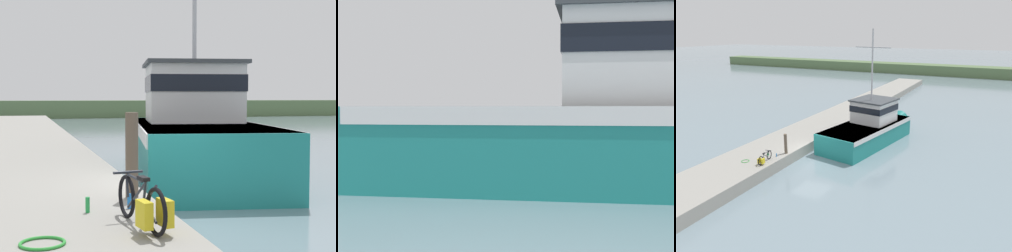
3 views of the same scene
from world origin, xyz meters
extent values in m
plane|color=gray|center=(0.00, 0.00, 0.00)|extent=(320.00, 320.00, 0.00)
cube|color=gray|center=(-3.07, 0.00, 0.42)|extent=(4.40, 80.00, 0.84)
cube|color=#567047|center=(30.00, 55.03, 1.08)|extent=(180.00, 5.00, 2.15)
cube|color=teal|center=(2.35, 5.35, 0.87)|extent=(5.34, 10.00, 1.74)
cone|color=teal|center=(3.33, 10.86, 0.87)|extent=(1.93, 1.97, 1.65)
cube|color=white|center=(2.35, 5.35, 1.57)|extent=(5.38, 9.83, 0.35)
cube|color=white|center=(2.56, 6.52, 2.69)|extent=(3.50, 3.64, 1.89)
cube|color=black|center=(2.56, 6.52, 3.02)|extent=(3.57, 3.72, 0.53)
cube|color=#3D4247|center=(2.56, 6.52, 3.69)|extent=(3.78, 3.94, 0.12)
torus|color=black|center=(-1.43, -3.98, 1.15)|extent=(0.15, 0.62, 0.62)
torus|color=black|center=(-1.59, -2.89, 1.15)|extent=(0.15, 0.62, 0.62)
cylinder|color=#232833|center=(-1.46, -3.80, 1.08)|extent=(0.09, 0.37, 0.17)
cylinder|color=#232833|center=(-1.49, -3.57, 1.24)|extent=(0.06, 0.15, 0.47)
cylinder|color=#232833|center=(-1.47, -3.75, 1.31)|extent=(0.11, 0.49, 0.35)
cylinder|color=#232833|center=(-1.53, -3.29, 1.23)|extent=(0.14, 0.69, 0.48)
cylinder|color=#232833|center=(-1.54, -3.24, 1.46)|extent=(0.12, 0.56, 0.05)
cylinder|color=#232833|center=(-1.59, -2.93, 1.30)|extent=(0.05, 0.11, 0.32)
cylinder|color=#232833|center=(-1.58, -2.96, 1.51)|extent=(0.44, 0.10, 0.04)
cube|color=black|center=(-1.50, -3.55, 1.50)|extent=(0.13, 0.25, 0.05)
cube|color=gold|center=(-1.58, -3.95, 1.11)|extent=(0.17, 0.33, 0.34)
cube|color=gold|center=(-1.30, -3.91, 1.11)|extent=(0.17, 0.33, 0.34)
cylinder|color=brown|center=(-1.21, -1.45, 1.57)|extent=(0.22, 0.22, 1.47)
torus|color=green|center=(-2.81, -3.96, 0.86)|extent=(0.55, 0.55, 0.04)
cylinder|color=blue|center=(-1.43, -2.30, 0.95)|extent=(0.07, 0.07, 0.23)
cylinder|color=green|center=(-2.09, -2.41, 0.95)|extent=(0.07, 0.07, 0.24)
camera|label=1|loc=(-3.02, -10.09, 2.57)|focal=55.00mm
camera|label=2|loc=(13.38, 3.53, 1.70)|focal=55.00mm
camera|label=3|loc=(12.48, -19.74, 9.50)|focal=35.00mm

